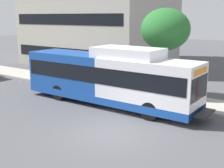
# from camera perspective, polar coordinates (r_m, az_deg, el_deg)

# --- Properties ---
(ground_plane) EXTENTS (120.00, 120.00, 0.00)m
(ground_plane) POSITION_cam_1_polar(r_m,az_deg,el_deg) (19.78, -19.57, -3.81)
(ground_plane) COLOR #4C4C51
(sidewalk_curb) EXTENTS (3.00, 56.00, 0.14)m
(sidewalk_curb) POSITION_cam_1_polar(r_m,az_deg,el_deg) (23.03, -2.29, -0.60)
(sidewalk_curb) COLOR #A8A399
(sidewalk_curb) RESTS_ON ground
(transit_bus) EXTENTS (2.58, 12.25, 3.65)m
(transit_bus) POSITION_cam_1_polar(r_m,az_deg,el_deg) (18.41, -0.63, 1.21)
(transit_bus) COLOR white
(transit_bus) RESTS_ON ground
(street_tree_near_stop) EXTENTS (3.26, 3.26, 5.82)m
(street_tree_near_stop) POSITION_cam_1_polar(r_m,az_deg,el_deg) (20.30, 10.19, 10.21)
(street_tree_near_stop) COLOR #4C3823
(street_tree_near_stop) RESTS_ON sidewalk_curb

